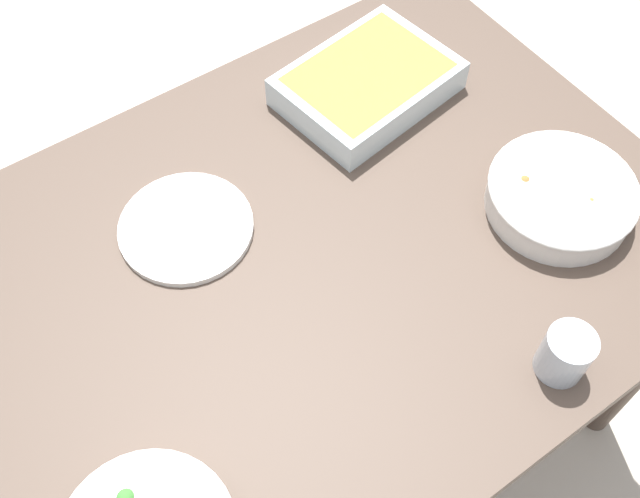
# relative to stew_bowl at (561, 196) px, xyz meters

# --- Properties ---
(ground_plane) EXTENTS (6.00, 6.00, 0.00)m
(ground_plane) POSITION_rel_stew_bowl_xyz_m (0.37, -0.16, -0.77)
(ground_plane) COLOR #B2A899
(dining_table) EXTENTS (1.20, 0.90, 0.74)m
(dining_table) POSITION_rel_stew_bowl_xyz_m (0.37, -0.16, -0.12)
(dining_table) COLOR #4C3D33
(dining_table) RESTS_ON ground_plane
(stew_bowl) EXTENTS (0.25, 0.25, 0.06)m
(stew_bowl) POSITION_rel_stew_bowl_xyz_m (0.00, 0.00, 0.00)
(stew_bowl) COLOR silver
(stew_bowl) RESTS_ON dining_table
(baking_dish) EXTENTS (0.33, 0.26, 0.06)m
(baking_dish) POSITION_rel_stew_bowl_xyz_m (0.11, -0.39, 0.00)
(baking_dish) COLOR silver
(baking_dish) RESTS_ON dining_table
(drink_cup) EXTENTS (0.07, 0.07, 0.08)m
(drink_cup) POSITION_rel_stew_bowl_xyz_m (0.20, 0.21, 0.01)
(drink_cup) COLOR #B2BCC6
(drink_cup) RESTS_ON dining_table
(side_plate) EXTENTS (0.22, 0.22, 0.01)m
(side_plate) POSITION_rel_stew_bowl_xyz_m (0.53, -0.31, -0.03)
(side_plate) COLOR silver
(side_plate) RESTS_ON dining_table
(spoon_by_stew) EXTENTS (0.14, 0.13, 0.01)m
(spoon_by_stew) POSITION_rel_stew_bowl_xyz_m (0.03, -0.03, -0.03)
(spoon_by_stew) COLOR silver
(spoon_by_stew) RESTS_ON dining_table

